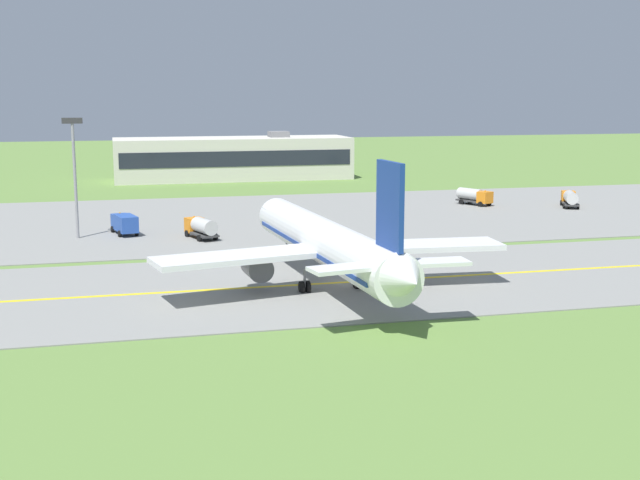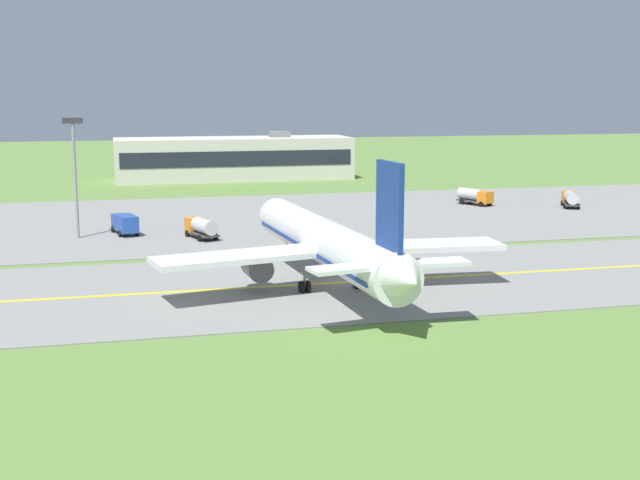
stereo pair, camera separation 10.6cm
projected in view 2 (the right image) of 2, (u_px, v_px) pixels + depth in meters
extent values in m
plane|color=olive|center=(338.00, 284.00, 77.76)|extent=(500.00, 500.00, 0.00)
cube|color=gray|center=(338.00, 283.00, 77.75)|extent=(240.00, 28.00, 0.10)
cube|color=gray|center=(329.00, 216.00, 120.26)|extent=(140.00, 52.00, 0.10)
cube|color=yellow|center=(338.00, 283.00, 77.74)|extent=(220.00, 0.60, 0.01)
cylinder|color=white|center=(325.00, 242.00, 76.02)|extent=(6.39, 34.20, 4.00)
cone|color=white|center=(274.00, 214.00, 93.06)|extent=(3.97, 2.86, 3.80)
cone|color=white|center=(407.00, 280.00, 58.72)|extent=(3.62, 3.43, 3.40)
cube|color=navy|center=(325.00, 247.00, 76.11)|extent=(6.28, 31.49, 0.36)
cube|color=#1E232D|center=(279.00, 211.00, 90.88)|extent=(3.52, 2.04, 0.70)
cube|color=white|center=(240.00, 257.00, 71.46)|extent=(15.67, 7.82, 0.50)
cylinder|color=#47474C|center=(257.00, 267.00, 74.18)|extent=(2.53, 3.55, 2.30)
cylinder|color=black|center=(253.00, 263.00, 75.68)|extent=(2.11, 0.40, 2.10)
cube|color=white|center=(420.00, 246.00, 76.63)|extent=(15.30, 5.82, 0.50)
cylinder|color=#47474C|center=(391.00, 258.00, 78.14)|extent=(2.53, 3.55, 2.30)
cylinder|color=black|center=(385.00, 255.00, 79.64)|extent=(2.11, 0.40, 2.10)
cube|color=navy|center=(390.00, 206.00, 61.06)|extent=(0.71, 4.42, 6.50)
cube|color=white|center=(349.00, 268.00, 60.67)|extent=(6.33, 3.41, 0.30)
cube|color=white|center=(429.00, 263.00, 62.62)|extent=(6.08, 2.60, 0.30)
cylinder|color=slate|center=(287.00, 247.00, 88.68)|extent=(0.24, 0.24, 1.65)
cylinder|color=black|center=(287.00, 255.00, 88.83)|extent=(0.43, 1.12, 1.10)
cylinder|color=slate|center=(305.00, 278.00, 73.85)|extent=(0.24, 0.24, 1.65)
cylinder|color=black|center=(302.00, 287.00, 73.91)|extent=(0.43, 1.12, 1.10)
cylinder|color=black|center=(308.00, 287.00, 74.08)|extent=(0.43, 1.12, 1.10)
cylinder|color=slate|center=(359.00, 274.00, 75.43)|extent=(0.24, 0.24, 1.65)
cylinder|color=black|center=(356.00, 283.00, 75.49)|extent=(0.43, 1.12, 1.10)
cylinder|color=black|center=(362.00, 283.00, 75.66)|extent=(0.43, 1.12, 1.10)
cube|color=orange|center=(569.00, 197.00, 130.81)|extent=(2.55, 2.45, 1.80)
cube|color=#1E232D|center=(568.00, 194.00, 131.50)|extent=(1.74, 0.84, 0.81)
cylinder|color=silver|center=(571.00, 197.00, 127.85)|extent=(3.32, 4.57, 1.80)
cube|color=#383838|center=(571.00, 204.00, 128.03)|extent=(3.60, 4.69, 0.24)
cylinder|color=orange|center=(569.00, 190.00, 130.64)|extent=(0.20, 0.20, 0.18)
cylinder|color=black|center=(562.00, 203.00, 131.16)|extent=(0.63, 0.95, 0.90)
cylinder|color=black|center=(575.00, 203.00, 130.83)|extent=(0.63, 0.95, 0.90)
cylinder|color=black|center=(564.00, 206.00, 127.43)|extent=(0.63, 0.95, 0.90)
cylinder|color=black|center=(579.00, 207.00, 127.09)|extent=(0.63, 0.95, 0.90)
cube|color=orange|center=(485.00, 197.00, 129.97)|extent=(2.58, 2.49, 1.80)
cube|color=#1E232D|center=(489.00, 196.00, 129.33)|extent=(1.71, 0.91, 0.81)
cylinder|color=silver|center=(471.00, 194.00, 132.20)|extent=(3.45, 4.56, 1.80)
cube|color=#383838|center=(470.00, 200.00, 132.38)|extent=(3.72, 4.70, 0.24)
cylinder|color=orange|center=(486.00, 191.00, 129.79)|extent=(0.20, 0.20, 0.18)
cylinder|color=black|center=(489.00, 203.00, 130.78)|extent=(0.66, 0.94, 0.90)
cylinder|color=black|center=(481.00, 205.00, 129.52)|extent=(0.66, 0.94, 0.90)
cylinder|color=black|center=(471.00, 201.00, 133.72)|extent=(0.66, 0.94, 0.90)
cylinder|color=black|center=(462.00, 202.00, 132.40)|extent=(0.66, 0.94, 0.90)
cube|color=#264CA5|center=(120.00, 221.00, 106.05)|extent=(2.36, 2.22, 1.80)
cube|color=#1E232D|center=(119.00, 218.00, 106.66)|extent=(1.82, 0.55, 0.81)
cube|color=#264CA5|center=(126.00, 223.00, 103.41)|extent=(3.02, 4.57, 2.00)
cylinder|color=orange|center=(120.00, 213.00, 105.88)|extent=(0.20, 0.20, 0.18)
cylinder|color=black|center=(113.00, 230.00, 105.78)|extent=(0.50, 0.95, 0.90)
cylinder|color=black|center=(129.00, 228.00, 106.69)|extent=(0.50, 0.95, 0.90)
cylinder|color=black|center=(120.00, 234.00, 102.40)|extent=(0.50, 0.95, 0.90)
cylinder|color=black|center=(137.00, 233.00, 103.36)|extent=(0.50, 0.95, 0.90)
cube|color=orange|center=(195.00, 225.00, 102.90)|extent=(2.45, 2.32, 1.80)
cube|color=#1E232D|center=(192.00, 222.00, 103.48)|extent=(1.79, 0.68, 0.81)
cylinder|color=silver|center=(205.00, 226.00, 100.34)|extent=(3.00, 4.55, 1.80)
cube|color=#383838|center=(205.00, 234.00, 100.52)|extent=(3.28, 4.64, 0.24)
cylinder|color=orange|center=(194.00, 217.00, 102.72)|extent=(0.20, 0.20, 0.18)
cylinder|color=black|center=(187.00, 234.00, 102.56)|extent=(0.56, 0.95, 0.90)
cylinder|color=black|center=(202.00, 232.00, 103.60)|extent=(0.56, 0.95, 0.90)
cylinder|color=black|center=(200.00, 238.00, 99.32)|extent=(0.56, 0.95, 0.90)
cylinder|color=black|center=(216.00, 237.00, 100.41)|extent=(0.56, 0.95, 0.90)
cube|color=beige|center=(234.00, 158.00, 171.67)|extent=(48.15, 13.99, 8.53)
cube|color=#1E232D|center=(239.00, 159.00, 164.87)|extent=(46.23, 0.10, 3.07)
cube|color=slate|center=(279.00, 134.00, 173.11)|extent=(4.00, 4.00, 1.20)
cylinder|color=gray|center=(76.00, 182.00, 100.55)|extent=(0.36, 0.36, 14.00)
cube|color=#333333|center=(72.00, 121.00, 99.27)|extent=(2.40, 0.50, 0.70)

